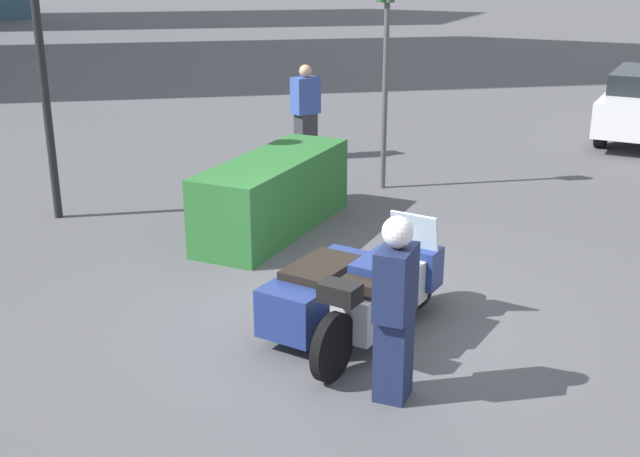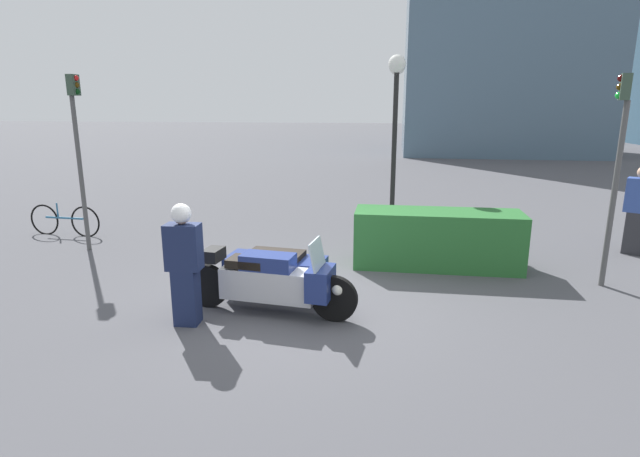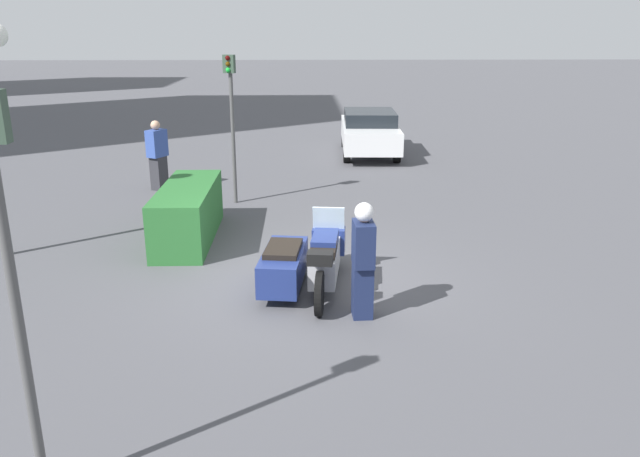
% 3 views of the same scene
% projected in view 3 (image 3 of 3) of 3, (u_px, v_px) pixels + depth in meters
% --- Properties ---
extents(ground_plane, '(160.00, 160.00, 0.00)m').
position_uv_depth(ground_plane, '(302.00, 281.00, 10.32)').
color(ground_plane, '#4C4C51').
extents(police_motorcycle, '(2.62, 1.44, 1.16)m').
position_uv_depth(police_motorcycle, '(303.00, 260.00, 9.96)').
color(police_motorcycle, black).
rests_on(police_motorcycle, ground).
extents(officer_rider, '(0.48, 0.30, 1.71)m').
position_uv_depth(officer_rider, '(363.00, 258.00, 8.79)').
color(officer_rider, '#192347').
rests_on(officer_rider, ground).
extents(hedge_bush_curbside, '(3.06, 0.97, 1.06)m').
position_uv_depth(hedge_bush_curbside, '(188.00, 213.00, 12.27)').
color(hedge_bush_curbside, '#28662D').
rests_on(hedge_bush_curbside, ground).
extents(traffic_light_near, '(0.22, 0.29, 3.44)m').
position_uv_depth(traffic_light_near, '(231.00, 108.00, 14.30)').
color(traffic_light_near, '#4C4C4C').
rests_on(traffic_light_near, ground).
extents(traffic_light_far, '(0.23, 0.27, 3.55)m').
position_uv_depth(traffic_light_far, '(8.00, 248.00, 4.93)').
color(traffic_light_far, '#4C4C4C').
rests_on(traffic_light_far, ground).
extents(parked_car_background, '(4.52, 1.95, 1.44)m').
position_uv_depth(parked_car_background, '(369.00, 131.00, 20.62)').
color(parked_car_background, silver).
rests_on(parked_car_background, ground).
extents(pedestrian_bystander, '(0.59, 0.52, 1.79)m').
position_uv_depth(pedestrian_bystander, '(158.00, 155.00, 15.98)').
color(pedestrian_bystander, '#2D2D33').
rests_on(pedestrian_bystander, ground).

